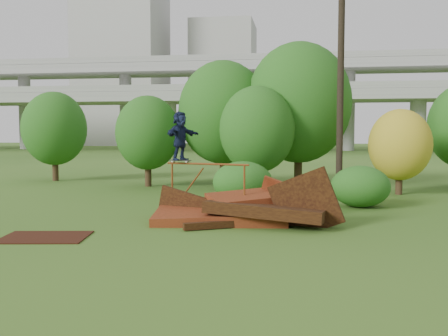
# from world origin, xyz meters

# --- Properties ---
(ground) EXTENTS (240.00, 240.00, 0.00)m
(ground) POSITION_xyz_m (0.00, 0.00, 0.00)
(ground) COLOR #2D5116
(ground) RESTS_ON ground
(scrap_pile) EXTENTS (5.93, 3.30, 2.24)m
(scrap_pile) POSITION_xyz_m (-0.14, 1.34, 0.34)
(scrap_pile) COLOR #4C220D
(scrap_pile) RESTS_ON ground
(grind_rail) EXTENTS (2.75, 0.75, 1.76)m
(grind_rail) POSITION_xyz_m (-1.32, 1.85, 1.28)
(grind_rail) COLOR brown
(grind_rail) RESTS_ON ground
(skateboard) EXTENTS (0.74, 0.36, 0.07)m
(skateboard) POSITION_xyz_m (-2.25, 2.08, 1.82)
(skateboard) COLOR black
(skateboard) RESTS_ON grind_rail
(skater) EXTENTS (1.06, 1.52, 1.57)m
(skater) POSITION_xyz_m (-2.25, 2.08, 2.63)
(skater) COLOR #141C39
(skater) RESTS_ON skateboard
(flat_plate) EXTENTS (2.40, 1.88, 0.03)m
(flat_plate) POSITION_xyz_m (-4.94, -1.74, 0.01)
(flat_plate) COLOR black
(flat_plate) RESTS_ON ground
(tree_0) EXTENTS (3.27, 3.27, 4.61)m
(tree_0) POSITION_xyz_m (-6.04, 10.76, 2.72)
(tree_0) COLOR black
(tree_0) RESTS_ON ground
(tree_1) EXTENTS (4.63, 4.63, 6.44)m
(tree_1) POSITION_xyz_m (-2.34, 11.86, 3.77)
(tree_1) COLOR black
(tree_1) RESTS_ON ground
(tree_2) EXTENTS (3.45, 3.45, 4.87)m
(tree_2) POSITION_xyz_m (-0.35, 9.10, 2.87)
(tree_2) COLOR black
(tree_2) RESTS_ON ground
(tree_3) EXTENTS (5.19, 5.19, 7.20)m
(tree_3) POSITION_xyz_m (1.51, 11.46, 4.21)
(tree_3) COLOR black
(tree_3) RESTS_ON ground
(tree_4) EXTENTS (2.73, 2.73, 3.77)m
(tree_4) POSITION_xyz_m (5.94, 9.19, 2.20)
(tree_4) COLOR black
(tree_4) RESTS_ON ground
(tree_6) EXTENTS (3.62, 3.62, 5.06)m
(tree_6) POSITION_xyz_m (-12.18, 12.89, 2.97)
(tree_6) COLOR black
(tree_6) RESTS_ON ground
(shrub_left) EXTENTS (2.35, 2.17, 1.62)m
(shrub_left) POSITION_xyz_m (-0.60, 5.51, 0.81)
(shrub_left) COLOR #1B5416
(shrub_left) RESTS_ON ground
(shrub_right) EXTENTS (2.15, 1.98, 1.53)m
(shrub_right) POSITION_xyz_m (3.79, 5.00, 0.76)
(shrub_right) COLOR #1B5416
(shrub_right) RESTS_ON ground
(utility_pole) EXTENTS (1.40, 0.28, 10.05)m
(utility_pole) POSITION_xyz_m (3.27, 8.28, 5.10)
(utility_pole) COLOR black
(utility_pole) RESTS_ON ground
(freeway_overpass) EXTENTS (160.00, 15.00, 13.70)m
(freeway_overpass) POSITION_xyz_m (0.00, 62.92, 10.32)
(freeway_overpass) COLOR gray
(freeway_overpass) RESTS_ON ground
(building_left) EXTENTS (18.00, 16.00, 35.00)m
(building_left) POSITION_xyz_m (-38.00, 95.00, 17.50)
(building_left) COLOR #9E9E99
(building_left) RESTS_ON ground
(building_right) EXTENTS (14.00, 14.00, 28.00)m
(building_right) POSITION_xyz_m (-16.00, 102.00, 14.00)
(building_right) COLOR #9E9E99
(building_right) RESTS_ON ground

